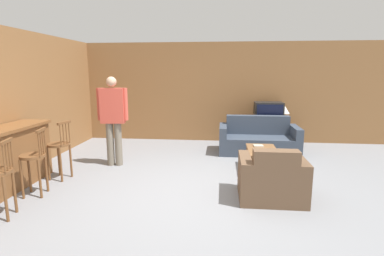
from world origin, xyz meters
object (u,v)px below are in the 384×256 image
Objects in this scene: bar_chair_far at (59,149)px; armchair_near at (272,180)px; tv at (268,112)px; couch_far at (258,140)px; bar_chair_mid at (34,161)px; table_lamp at (285,111)px; tv_unit at (267,134)px; person_by_window at (113,116)px; coffee_table at (262,153)px; book_on_table at (258,146)px.

bar_chair_far is 1.09× the size of armchair_near.
tv is at bearing 36.00° from bar_chair_far.
bar_chair_mid is at bearing -142.09° from couch_far.
couch_far is 4.21× the size of table_lamp.
bar_chair_far is at bearing 171.87° from armchair_near.
tv_unit is 0.55m from tv.
tv_unit is at bearing 90.00° from tv.
bar_chair_mid is 0.71m from bar_chair_far.
armchair_near reaches higher than tv_unit.
bar_chair_mid reaches higher than couch_far.
person_by_window reaches higher than couch_far.
couch_far is 1.66× the size of tv_unit.
person_by_window reaches higher than bar_chair_mid.
armchair_near is 1.28m from coffee_table.
person_by_window reaches higher than armchair_near.
couch_far is 1.19m from table_lamp.
person_by_window is at bearing -151.28° from table_lamp.
coffee_table is 0.86× the size of tv_unit.
tv_unit is at bearing 31.57° from person_by_window.
bar_chair_mid is 0.58× the size of person_by_window.
person_by_window is (-2.83, -0.15, 0.56)m from book_on_table.
couch_far is at bearing -133.47° from table_lamp.
coffee_table is at bearing 12.31° from bar_chair_far.
coffee_table is at bearing -100.70° from tv_unit.
couch_far is at bearing 87.73° from armchair_near.
book_on_table is (-0.13, -1.11, 0.14)m from couch_far.
tv_unit is 3.90m from person_by_window.
bar_chair_mid is 1.47× the size of tv.
tv_unit is (3.93, 2.86, -0.24)m from bar_chair_far.
bar_chair_mid is 5.62m from table_lamp.
tv reaches higher than coffee_table.
bar_chair_far is 3.63m from coffee_table.
book_on_table is at bearing 102.58° from coffee_table.
armchair_near is at bearing -97.11° from tv.
tv is 1.95m from book_on_table.
bar_chair_far is 3.63m from book_on_table.
couch_far is at bearing 23.07° from person_by_window.
person_by_window reaches higher than tv.
tv is at bearing 31.53° from person_by_window.
bar_chair_far is at bearing -164.04° from book_on_table.
tv reaches higher than bar_chair_far.
bar_chair_far is 1.10× the size of coffee_table.
coffee_table is 2.18m from tv.
bar_chair_mid is 4.59m from couch_far.
armchair_near is at bearing -8.13° from bar_chair_far.
book_on_table is 2.89m from person_by_window.
armchair_near is (-0.10, -2.61, 0.00)m from couch_far.
person_by_window is (-3.67, -2.01, 0.10)m from table_lamp.
table_lamp is at bearing 0.45° from tv.
armchair_near is 0.87× the size of tv_unit.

